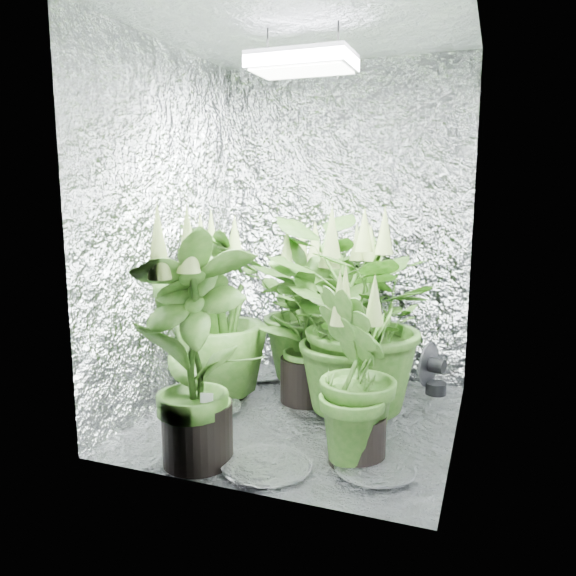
{
  "coord_description": "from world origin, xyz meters",
  "views": [
    {
      "loc": [
        0.94,
        -2.72,
        1.21
      ],
      "look_at": [
        -0.07,
        0.0,
        0.71
      ],
      "focal_mm": 35.0,
      "sensor_mm": 36.0,
      "label": 1
    }
  ],
  "objects_px": {
    "plant_a": "(315,307)",
    "plant_g": "(358,378)",
    "grow_lamp": "(302,62)",
    "plant_f": "(195,350)",
    "plant_d": "(220,314)",
    "plant_b": "(306,324)",
    "plant_e": "(356,319)",
    "circulation_fan": "(433,372)",
    "plant_c": "(354,312)"
  },
  "relations": [
    {
      "from": "plant_a",
      "to": "plant_g",
      "type": "height_order",
      "value": "plant_a"
    },
    {
      "from": "grow_lamp",
      "to": "plant_f",
      "type": "xyz_separation_m",
      "value": [
        -0.27,
        -0.64,
        -1.3
      ]
    },
    {
      "from": "grow_lamp",
      "to": "plant_d",
      "type": "bearing_deg",
      "value": 164.64
    },
    {
      "from": "plant_a",
      "to": "plant_f",
      "type": "relative_size",
      "value": 0.9
    },
    {
      "from": "plant_b",
      "to": "plant_e",
      "type": "distance_m",
      "value": 0.35
    },
    {
      "from": "circulation_fan",
      "to": "plant_d",
      "type": "bearing_deg",
      "value": -140.17
    },
    {
      "from": "plant_c",
      "to": "plant_f",
      "type": "height_order",
      "value": "plant_f"
    },
    {
      "from": "plant_d",
      "to": "plant_a",
      "type": "bearing_deg",
      "value": 42.69
    },
    {
      "from": "plant_f",
      "to": "plant_b",
      "type": "bearing_deg",
      "value": 76.34
    },
    {
      "from": "plant_e",
      "to": "circulation_fan",
      "type": "height_order",
      "value": "plant_e"
    },
    {
      "from": "grow_lamp",
      "to": "plant_b",
      "type": "bearing_deg",
      "value": 102.55
    },
    {
      "from": "plant_g",
      "to": "circulation_fan",
      "type": "distance_m",
      "value": 1.08
    },
    {
      "from": "grow_lamp",
      "to": "plant_f",
      "type": "bearing_deg",
      "value": -112.66
    },
    {
      "from": "plant_a",
      "to": "plant_b",
      "type": "xyz_separation_m",
      "value": [
        0.05,
        -0.32,
        -0.03
      ]
    },
    {
      "from": "grow_lamp",
      "to": "plant_g",
      "type": "height_order",
      "value": "grow_lamp"
    },
    {
      "from": "plant_g",
      "to": "plant_e",
      "type": "bearing_deg",
      "value": 105.06
    },
    {
      "from": "plant_e",
      "to": "circulation_fan",
      "type": "bearing_deg",
      "value": 55.19
    },
    {
      "from": "plant_b",
      "to": "circulation_fan",
      "type": "bearing_deg",
      "value": 29.84
    },
    {
      "from": "plant_a",
      "to": "plant_e",
      "type": "relative_size",
      "value": 0.81
    },
    {
      "from": "plant_f",
      "to": "circulation_fan",
      "type": "relative_size",
      "value": 3.66
    },
    {
      "from": "plant_d",
      "to": "plant_e",
      "type": "height_order",
      "value": "plant_e"
    },
    {
      "from": "plant_g",
      "to": "grow_lamp",
      "type": "bearing_deg",
      "value": 135.67
    },
    {
      "from": "plant_d",
      "to": "plant_c",
      "type": "bearing_deg",
      "value": 32.47
    },
    {
      "from": "grow_lamp",
      "to": "plant_e",
      "type": "height_order",
      "value": "grow_lamp"
    },
    {
      "from": "grow_lamp",
      "to": "plant_a",
      "type": "bearing_deg",
      "value": 100.62
    },
    {
      "from": "plant_c",
      "to": "circulation_fan",
      "type": "relative_size",
      "value": 3.26
    },
    {
      "from": "plant_b",
      "to": "plant_c",
      "type": "xyz_separation_m",
      "value": [
        0.19,
        0.35,
        0.02
      ]
    },
    {
      "from": "plant_e",
      "to": "plant_a",
      "type": "bearing_deg",
      "value": 129.84
    },
    {
      "from": "plant_g",
      "to": "plant_b",
      "type": "bearing_deg",
      "value": 125.82
    },
    {
      "from": "plant_c",
      "to": "plant_d",
      "type": "bearing_deg",
      "value": -147.53
    },
    {
      "from": "plant_e",
      "to": "plant_g",
      "type": "bearing_deg",
      "value": -74.94
    },
    {
      "from": "grow_lamp",
      "to": "plant_g",
      "type": "xyz_separation_m",
      "value": [
        0.41,
        -0.4,
        -1.43
      ]
    },
    {
      "from": "plant_a",
      "to": "circulation_fan",
      "type": "distance_m",
      "value": 0.81
    },
    {
      "from": "plant_f",
      "to": "plant_g",
      "type": "bearing_deg",
      "value": 19.87
    },
    {
      "from": "plant_b",
      "to": "plant_e",
      "type": "height_order",
      "value": "plant_e"
    },
    {
      "from": "plant_c",
      "to": "plant_a",
      "type": "bearing_deg",
      "value": -173.64
    },
    {
      "from": "plant_a",
      "to": "circulation_fan",
      "type": "xyz_separation_m",
      "value": [
        0.73,
        0.06,
        -0.36
      ]
    },
    {
      "from": "grow_lamp",
      "to": "plant_g",
      "type": "relative_size",
      "value": 0.57
    },
    {
      "from": "plant_e",
      "to": "plant_f",
      "type": "bearing_deg",
      "value": -125.27
    },
    {
      "from": "grow_lamp",
      "to": "circulation_fan",
      "type": "distance_m",
      "value": 1.91
    },
    {
      "from": "plant_e",
      "to": "circulation_fan",
      "type": "relative_size",
      "value": 4.08
    },
    {
      "from": "plant_a",
      "to": "circulation_fan",
      "type": "height_order",
      "value": "plant_a"
    },
    {
      "from": "plant_f",
      "to": "circulation_fan",
      "type": "xyz_separation_m",
      "value": [
        0.89,
        1.27,
        -0.39
      ]
    },
    {
      "from": "plant_d",
      "to": "plant_f",
      "type": "bearing_deg",
      "value": -70.14
    },
    {
      "from": "plant_b",
      "to": "plant_g",
      "type": "height_order",
      "value": "plant_b"
    },
    {
      "from": "plant_c",
      "to": "plant_e",
      "type": "xyz_separation_m",
      "value": [
        0.13,
        -0.48,
        0.07
      ]
    },
    {
      "from": "plant_b",
      "to": "plant_c",
      "type": "height_order",
      "value": "plant_c"
    },
    {
      "from": "plant_a",
      "to": "plant_d",
      "type": "bearing_deg",
      "value": -137.31
    },
    {
      "from": "plant_a",
      "to": "plant_g",
      "type": "xyz_separation_m",
      "value": [
        0.51,
        -0.96,
        -0.09
      ]
    },
    {
      "from": "plant_g",
      "to": "plant_a",
      "type": "bearing_deg",
      "value": 118.04
    }
  ]
}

